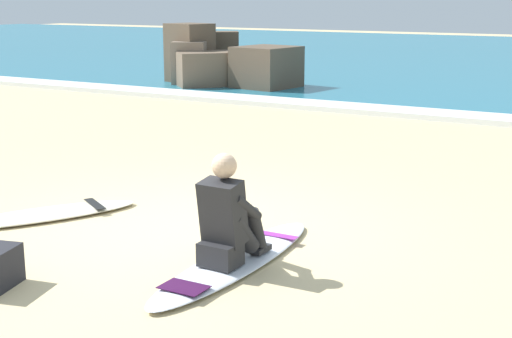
% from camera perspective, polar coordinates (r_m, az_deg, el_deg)
% --- Properties ---
extents(ground_plane, '(80.00, 80.00, 0.00)m').
position_cam_1_polar(ground_plane, '(7.46, -5.65, -4.67)').
color(ground_plane, '#CCB584').
extents(breaking_foam, '(80.00, 0.90, 0.11)m').
position_cam_1_polar(breaking_foam, '(14.64, 12.85, 4.13)').
color(breaking_foam, white).
rests_on(breaking_foam, ground).
extents(surfboard_main, '(0.53, 2.48, 0.08)m').
position_cam_1_polar(surfboard_main, '(6.50, -1.53, -7.02)').
color(surfboard_main, silver).
rests_on(surfboard_main, ground).
extents(surfer_seated, '(0.38, 0.71, 0.95)m').
position_cam_1_polar(surfer_seated, '(6.26, -2.15, -3.95)').
color(surfer_seated, '#232326').
rests_on(surfer_seated, surfboard_main).
extents(surfboard_spare_near, '(1.48, 2.01, 0.08)m').
position_cam_1_polar(surfboard_spare_near, '(8.12, -16.04, -3.37)').
color(surfboard_spare_near, '#EFE5C6').
rests_on(surfboard_spare_near, ground).
extents(rock_outcrop_distant, '(3.61, 2.97, 1.57)m').
position_cam_1_polar(rock_outcrop_distant, '(18.85, -2.96, 8.06)').
color(rock_outcrop_distant, '#756656').
rests_on(rock_outcrop_distant, ground).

